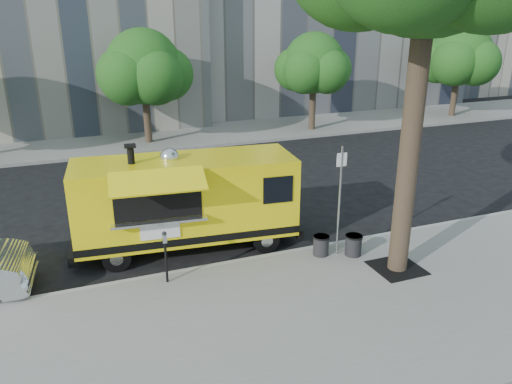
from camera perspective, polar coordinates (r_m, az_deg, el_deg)
ground at (r=14.42m, az=0.63°, el=-6.04°), size 120.00×120.00×0.00m
sidewalk at (r=11.26m, az=8.48°, el=-13.96°), size 60.00×6.00×0.15m
curb at (r=13.62m, az=2.10°, el=-7.35°), size 60.00×0.14×0.16m
far_sidewalk at (r=26.72m, az=-10.29°, el=6.08°), size 60.00×5.00×0.15m
tree_well at (r=13.36m, az=15.79°, el=-8.34°), size 1.20×1.20×0.02m
far_tree_b at (r=25.14m, az=-12.74°, el=13.78°), size 3.60×3.60×5.50m
far_tree_c at (r=27.72m, az=6.65°, el=14.40°), size 3.24×3.24×5.21m
far_tree_d at (r=33.68m, az=22.24°, el=14.36°), size 3.78×3.78×5.64m
sign_post at (r=13.06m, az=9.54°, el=-0.35°), size 0.28×0.06×3.00m
parking_meter at (r=12.07m, az=-10.32°, el=-6.63°), size 0.11×0.11×1.33m
food_truck at (r=13.79m, az=-8.11°, el=-0.95°), size 6.42×3.18×3.07m
trash_bin_left at (r=13.52m, az=7.44°, el=-5.98°), size 0.45×0.45×0.54m
trash_bin_right at (r=13.64m, az=11.08°, el=-5.90°), size 0.47×0.47×0.57m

